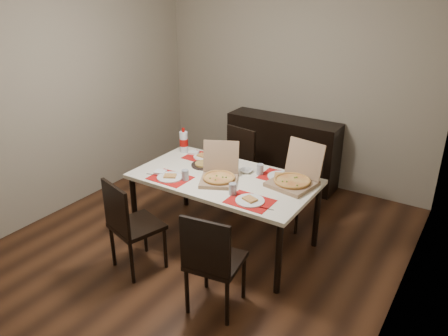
{
  "coord_description": "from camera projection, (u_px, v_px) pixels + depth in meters",
  "views": [
    {
      "loc": [
        2.29,
        -3.25,
        2.58
      ],
      "look_at": [
        0.15,
        0.09,
        0.85
      ],
      "focal_mm": 35.0,
      "sensor_mm": 36.0,
      "label": 1
    }
  ],
  "objects": [
    {
      "name": "ground",
      "position": [
        208.0,
        241.0,
        4.67
      ],
      "size": [
        3.8,
        4.0,
        0.02
      ],
      "primitive_type": "cube",
      "color": "#452715",
      "rests_on": "ground"
    },
    {
      "name": "room_walls",
      "position": [
        230.0,
        71.0,
        4.31
      ],
      "size": [
        3.84,
        4.02,
        2.62
      ],
      "color": "gray",
      "rests_on": "ground"
    },
    {
      "name": "sideboard",
      "position": [
        282.0,
        151.0,
        5.86
      ],
      "size": [
        1.5,
        0.4,
        0.9
      ],
      "primitive_type": "cube",
      "color": "black",
      "rests_on": "ground"
    },
    {
      "name": "dining_table",
      "position": [
        224.0,
        183.0,
        4.39
      ],
      "size": [
        1.8,
        1.0,
        0.75
      ],
      "color": "#F3E8CC",
      "rests_on": "ground"
    },
    {
      "name": "chair_near_left",
      "position": [
        129.0,
        223.0,
        4.01
      ],
      "size": [
        0.52,
        0.52,
        0.93
      ],
      "color": "black",
      "rests_on": "ground"
    },
    {
      "name": "chair_near_right",
      "position": [
        212.0,
        259.0,
        3.49
      ],
      "size": [
        0.48,
        0.48,
        0.93
      ],
      "color": "black",
      "rests_on": "ground"
    },
    {
      "name": "chair_far_left",
      "position": [
        234.0,
        163.0,
        5.31
      ],
      "size": [
        0.48,
        0.48,
        0.93
      ],
      "color": "black",
      "rests_on": "ground"
    },
    {
      "name": "chair_far_right",
      "position": [
        299.0,
        179.0,
        4.87
      ],
      "size": [
        0.51,
        0.51,
        0.93
      ],
      "color": "black",
      "rests_on": "ground"
    },
    {
      "name": "setting_near_left",
      "position": [
        173.0,
        176.0,
        4.33
      ],
      "size": [
        0.47,
        0.3,
        0.11
      ],
      "color": "red",
      "rests_on": "dining_table"
    },
    {
      "name": "setting_near_right",
      "position": [
        245.0,
        198.0,
        3.91
      ],
      "size": [
        0.49,
        0.3,
        0.11
      ],
      "color": "red",
      "rests_on": "dining_table"
    },
    {
      "name": "setting_far_left",
      "position": [
        205.0,
        156.0,
        4.81
      ],
      "size": [
        0.46,
        0.3,
        0.11
      ],
      "color": "red",
      "rests_on": "dining_table"
    },
    {
      "name": "setting_far_right",
      "position": [
        275.0,
        175.0,
        4.37
      ],
      "size": [
        0.47,
        0.3,
        0.11
      ],
      "color": "red",
      "rests_on": "dining_table"
    },
    {
      "name": "napkin_loose",
      "position": [
        218.0,
        180.0,
        4.27
      ],
      "size": [
        0.15,
        0.14,
        0.02
      ],
      "primitive_type": "cube",
      "rotation": [
        0.0,
        0.0,
        0.3
      ],
      "color": "white",
      "rests_on": "dining_table"
    },
    {
      "name": "pizza_box_center",
      "position": [
        219.0,
        175.0,
        4.26
      ],
      "size": [
        0.49,
        0.51,
        0.36
      ],
      "color": "#8E6F52",
      "rests_on": "dining_table"
    },
    {
      "name": "pizza_box_right",
      "position": [
        294.0,
        179.0,
        4.18
      ],
      "size": [
        0.46,
        0.5,
        0.4
      ],
      "color": "#8E6F52",
      "rests_on": "dining_table"
    },
    {
      "name": "faina_plate",
      "position": [
        204.0,
        164.0,
        4.63
      ],
      "size": [
        0.27,
        0.27,
        0.03
      ],
      "color": "black",
      "rests_on": "dining_table"
    },
    {
      "name": "dip_bowl",
      "position": [
        246.0,
        171.0,
        4.47
      ],
      "size": [
        0.15,
        0.15,
        0.03
      ],
      "primitive_type": "imported",
      "rotation": [
        0.0,
        0.0,
        0.15
      ],
      "color": "white",
      "rests_on": "dining_table"
    },
    {
      "name": "soda_bottle",
      "position": [
        184.0,
        142.0,
        4.95
      ],
      "size": [
        0.1,
        0.1,
        0.29
      ],
      "color": "silver",
      "rests_on": "dining_table"
    }
  ]
}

